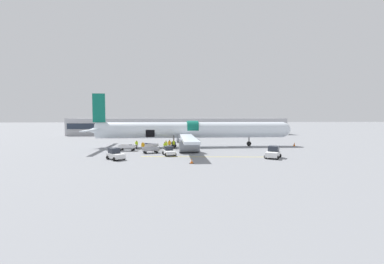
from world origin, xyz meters
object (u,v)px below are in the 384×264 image
Objects in this scene: ground_crew_driver at (137,144)px; baggage_cart_empty at (151,150)px; baggage_cart_loading at (150,146)px; ground_crew_loader_a at (165,146)px; ground_crew_marshal at (170,144)px; baggage_tug_lead at (169,151)px; suitcase_on_tarmac_upright at (152,149)px; airplane at (190,131)px; ground_crew_loader_b at (143,146)px; suitcase_on_tarmac_spare at (157,149)px; ground_crew_supervisor at (166,145)px; baggage_tug_mid at (273,153)px; ground_crew_helper at (174,144)px; baggage_cart_queued at (128,148)px; baggage_tug_rear at (115,155)px.

baggage_cart_empty is at bearing -60.26° from ground_crew_driver.
ground_crew_driver is (-2.54, 0.56, 0.31)m from baggage_cart_loading.
ground_crew_marshal reaches higher than ground_crew_loader_a.
baggage_tug_lead reaches higher than suitcase_on_tarmac_upright.
airplane reaches higher than baggage_tug_lead.
ground_crew_loader_b reaches higher than suitcase_on_tarmac_spare.
ground_crew_loader_a is 6.27m from ground_crew_driver.
ground_crew_supervisor reaches higher than baggage_cart_loading.
baggage_cart_loading is (-7.64, -3.85, -2.62)m from airplane.
baggage_tug_lead is 1.86× the size of ground_crew_marshal.
suitcase_on_tarmac_upright is at bearing -164.58° from ground_crew_supervisor.
baggage_tug_lead is at bearing 165.29° from baggage_tug_mid.
baggage_cart_empty is 2.12× the size of ground_crew_helper.
baggage_cart_queued is 8.47m from ground_crew_helper.
suitcase_on_tarmac_spare is (-6.19, -5.79, -2.92)m from airplane.
ground_crew_marshal is (7.38, 1.45, 0.38)m from baggage_cart_queued.
baggage_cart_queued is (-3.78, -1.70, -0.01)m from baggage_cart_loading.
baggage_tug_rear reaches higher than baggage_cart_loading.
ground_crew_loader_a reaches higher than baggage_cart_empty.
ground_crew_marshal is 2.83× the size of suitcase_on_tarmac_spare.
baggage_cart_queued is 6.12× the size of suitcase_on_tarmac_spare.
ground_crew_driver is at bearing 147.93° from suitcase_on_tarmac_spare.
suitcase_on_tarmac_spare is (1.45, -1.94, -0.31)m from baggage_cart_loading.
ground_crew_marshal reaches higher than baggage_cart_loading.
ground_crew_supervisor reaches higher than ground_crew_loader_b.
suitcase_on_tarmac_spare is (0.90, 0.47, -0.10)m from suitcase_on_tarmac_upright.
baggage_tug_mid is 18.22m from ground_crew_loader_a.
baggage_tug_mid reaches higher than baggage_tug_lead.
baggage_tug_rear is 9.36m from baggage_cart_queued.
airplane is 23.08× the size of ground_crew_marshal.
suitcase_on_tarmac_spare is (-1.35, 0.79, -0.60)m from ground_crew_loader_a.
ground_crew_helper is 3.89m from suitcase_on_tarmac_spare.
ground_crew_supervisor is at bearing 7.31° from suitcase_on_tarmac_spare.
ground_crew_supervisor is (6.95, 9.32, 0.26)m from baggage_tug_rear.
baggage_cart_loading reaches higher than suitcase_on_tarmac_upright.
baggage_cart_empty is at bearing -83.49° from baggage_cart_loading.
ground_crew_marshal is at bearing 54.98° from baggage_tug_rear.
suitcase_on_tarmac_spare is (-2.92, -2.49, -0.63)m from ground_crew_helper.
ground_crew_driver is 1.99× the size of suitcase_on_tarmac_upright.
suitcase_on_tarmac_spare is at bearing 72.90° from baggage_cart_empty.
airplane is 12.37m from baggage_tug_lead.
baggage_tug_mid is 18.90m from ground_crew_marshal.
baggage_tug_lead is at bearing -109.96° from airplane.
ground_crew_supervisor is at bearing -30.39° from baggage_cart_loading.
ground_crew_driver is 6.91m from ground_crew_helper.
baggage_cart_queued is 5.24m from suitcase_on_tarmac_spare.
baggage_tug_rear is at bearing -108.63° from ground_crew_loader_b.
ground_crew_loader_a is 0.96× the size of ground_crew_helper.
baggage_cart_loading is at bearing -153.25° from airplane.
ground_crew_marshal is at bearing -133.67° from ground_crew_helper.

